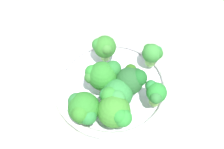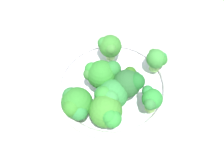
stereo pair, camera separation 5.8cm
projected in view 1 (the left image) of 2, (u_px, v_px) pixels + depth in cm
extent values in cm
cube|color=#A3AF97|center=(125.00, 101.00, 62.09)|extent=(130.00, 130.00, 2.50)
cylinder|color=white|center=(112.00, 88.00, 62.07)|extent=(25.90, 25.90, 1.35)
torus|color=white|center=(112.00, 84.00, 60.85)|extent=(26.98, 26.98, 1.65)
cylinder|color=#82BD53|center=(85.00, 115.00, 54.25)|extent=(2.66, 2.66, 1.97)
sphere|color=#31842B|center=(84.00, 108.00, 51.75)|extent=(6.40, 6.40, 6.40)
sphere|color=#2D8339|center=(88.00, 116.00, 50.30)|extent=(3.42, 3.42, 3.42)
sphere|color=#348529|center=(80.00, 113.00, 49.86)|extent=(3.51, 3.51, 3.51)
sphere|color=#317F39|center=(76.00, 101.00, 51.70)|extent=(3.42, 3.42, 3.42)
cylinder|color=#91CA67|center=(105.00, 55.00, 63.39)|extent=(2.20, 2.20, 2.34)
sphere|color=#39842F|center=(105.00, 47.00, 61.04)|extent=(5.29, 5.29, 5.29)
sphere|color=#418435|center=(107.00, 49.00, 59.47)|extent=(2.63, 2.63, 2.63)
sphere|color=#368934|center=(98.00, 45.00, 60.73)|extent=(3.10, 3.10, 3.10)
cylinder|color=#79BE58|center=(150.00, 60.00, 62.59)|extent=(2.45, 2.45, 2.11)
sphere|color=#3C8D39|center=(152.00, 53.00, 60.55)|extent=(4.47, 4.47, 4.47)
sphere|color=#2A8A39|center=(158.00, 51.00, 60.36)|extent=(2.17, 2.17, 2.17)
sphere|color=#2D7E29|center=(148.00, 49.00, 60.91)|extent=(2.35, 2.35, 2.35)
sphere|color=#2F7C2D|center=(157.00, 53.00, 60.22)|extent=(2.67, 2.67, 2.67)
cylinder|color=#91BF65|center=(103.00, 85.00, 58.24)|extent=(2.36, 2.36, 2.56)
sphere|color=#30852B|center=(103.00, 76.00, 55.55)|extent=(6.25, 6.25, 6.25)
sphere|color=#2C7B32|center=(113.00, 69.00, 55.47)|extent=(3.56, 3.56, 3.56)
sphere|color=#397C32|center=(90.00, 77.00, 54.96)|extent=(2.63, 2.63, 2.63)
sphere|color=#308E31|center=(92.00, 72.00, 55.21)|extent=(3.06, 3.06, 3.06)
cylinder|color=#84CD5C|center=(128.00, 87.00, 57.93)|extent=(1.82, 1.82, 2.38)
sphere|color=#275F2C|center=(129.00, 79.00, 55.38)|extent=(5.97, 5.97, 5.97)
sphere|color=#1D6625|center=(139.00, 78.00, 54.14)|extent=(3.56, 3.56, 3.56)
sphere|color=#245B2A|center=(136.00, 74.00, 55.17)|extent=(2.50, 2.50, 2.50)
sphere|color=#2C6319|center=(131.00, 70.00, 55.52)|extent=(2.66, 2.66, 2.66)
cylinder|color=#86BE5A|center=(155.00, 99.00, 56.11)|extent=(2.31, 2.31, 2.52)
sphere|color=#2B8A32|center=(157.00, 93.00, 53.94)|extent=(4.30, 4.30, 4.30)
sphere|color=#2B7E38|center=(151.00, 86.00, 54.44)|extent=(2.48, 2.48, 2.48)
sphere|color=#317B36|center=(156.00, 98.00, 52.47)|extent=(2.39, 2.39, 2.39)
cylinder|color=#95D06B|center=(117.00, 101.00, 56.33)|extent=(2.25, 2.25, 1.67)
sphere|color=#31873B|center=(117.00, 94.00, 53.98)|extent=(6.33, 6.33, 6.33)
sphere|color=green|center=(107.00, 95.00, 52.51)|extent=(3.06, 3.06, 3.06)
sphere|color=#3F8A41|center=(127.00, 85.00, 54.72)|extent=(2.90, 2.90, 2.90)
sphere|color=green|center=(110.00, 96.00, 52.07)|extent=(3.74, 3.74, 3.74)
cylinder|color=#7DB85D|center=(114.00, 118.00, 53.92)|extent=(2.63, 2.63, 1.80)
sphere|color=#3E8C2E|center=(114.00, 111.00, 51.43)|extent=(6.63, 6.63, 6.63)
sphere|color=green|center=(123.00, 118.00, 49.67)|extent=(3.57, 3.57, 3.57)
sphere|color=green|center=(117.00, 98.00, 51.63)|extent=(3.53, 3.53, 3.53)
sphere|color=green|center=(120.00, 116.00, 49.19)|extent=(2.99, 2.99, 2.99)
cube|color=silver|center=(218.00, 79.00, 64.13)|extent=(6.65, 17.12, 0.40)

